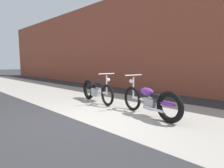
{
  "coord_description": "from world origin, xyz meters",
  "views": [
    {
      "loc": [
        3.24,
        -2.41,
        1.34
      ],
      "look_at": [
        -0.34,
        1.27,
        0.75
      ],
      "focal_mm": 29.13,
      "sensor_mm": 36.0,
      "label": 1
    }
  ],
  "objects": [
    {
      "name": "ground_plane",
      "position": [
        0.0,
        0.0,
        0.0
      ],
      "size": [
        80.0,
        80.0,
        0.0
      ],
      "primitive_type": "plane",
      "color": "#2D2D30"
    },
    {
      "name": "sidewalk_slab",
      "position": [
        0.0,
        1.75,
        0.0
      ],
      "size": [
        36.0,
        3.5,
        0.01
      ],
      "primitive_type": "cube",
      "color": "#9E998E",
      "rests_on": "ground"
    },
    {
      "name": "brick_building_wall",
      "position": [
        0.0,
        5.2,
        2.44
      ],
      "size": [
        36.0,
        0.5,
        4.89
      ],
      "primitive_type": "cube",
      "color": "brown",
      "rests_on": "ground"
    },
    {
      "name": "motorcycle_black",
      "position": [
        -1.59,
        1.7,
        0.4
      ],
      "size": [
        1.98,
        0.71,
        1.03
      ],
      "rotation": [
        0.0,
        0.0,
        -0.2
      ],
      "color": "black",
      "rests_on": "ground"
    },
    {
      "name": "motorcycle_purple",
      "position": [
        0.91,
        1.45,
        0.4
      ],
      "size": [
        1.98,
        0.72,
        1.03
      ],
      "rotation": [
        0.0,
        0.0,
        2.92
      ],
      "color": "black",
      "rests_on": "ground"
    }
  ]
}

